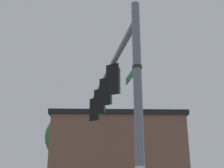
% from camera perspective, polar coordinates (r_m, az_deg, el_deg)
% --- Properties ---
extents(signal_pole, '(0.25, 0.25, 7.34)m').
position_cam_1_polar(signal_pole, '(8.13, 5.08, -6.98)').
color(signal_pole, slate).
rests_on(signal_pole, ground).
extents(mast_arm, '(5.63, 6.56, 0.21)m').
position_cam_1_polar(mast_arm, '(12.96, -0.65, 2.31)').
color(mast_arm, slate).
extents(traffic_light_nearest_pole, '(0.54, 0.49, 1.31)m').
position_cam_1_polar(traffic_light_nearest_pole, '(11.61, 0.52, 0.71)').
color(traffic_light_nearest_pole, black).
extents(traffic_light_mid_inner, '(0.54, 0.49, 1.31)m').
position_cam_1_polar(traffic_light_mid_inner, '(13.06, -0.95, -1.60)').
color(traffic_light_mid_inner, black).
extents(traffic_light_mid_outer, '(0.54, 0.49, 1.31)m').
position_cam_1_polar(traffic_light_mid_outer, '(14.54, -2.12, -3.44)').
color(traffic_light_mid_outer, black).
extents(traffic_light_arm_end, '(0.54, 0.49, 1.31)m').
position_cam_1_polar(traffic_light_arm_end, '(16.04, -3.07, -4.94)').
color(traffic_light_arm_end, black).
extents(street_name_sign, '(0.97, 1.11, 0.22)m').
position_cam_1_polar(street_name_sign, '(8.94, 4.10, 2.28)').
color(street_name_sign, '#147238').
extents(bird_flying, '(0.24, 0.35, 0.11)m').
position_cam_1_polar(bird_flying, '(16.95, 4.47, 3.74)').
color(bird_flying, gray).
extents(storefront_building, '(10.55, 9.86, 6.64)m').
position_cam_1_polar(storefront_building, '(21.10, 0.99, -15.55)').
color(storefront_building, brown).
rests_on(storefront_building, ground).
extents(tree_by_storefront, '(3.55, 3.55, 7.38)m').
position_cam_1_polar(tree_by_storefront, '(22.75, -8.10, -9.93)').
color(tree_by_storefront, '#4C3823').
rests_on(tree_by_storefront, ground).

